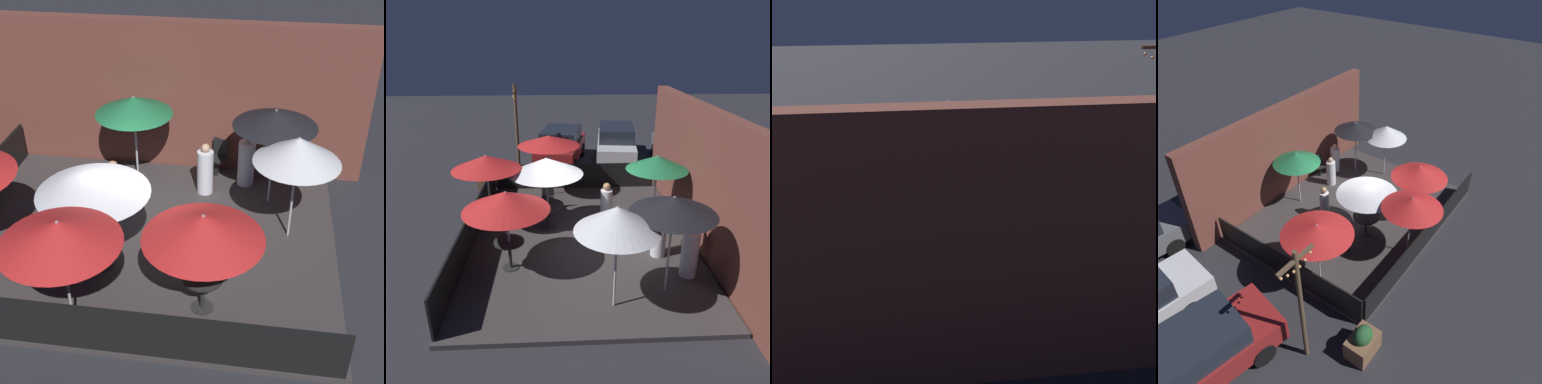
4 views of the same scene
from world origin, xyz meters
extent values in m
plane|color=#26262B|center=(0.00, 0.00, 0.00)|extent=(60.00, 60.00, 0.00)
cube|color=#383333|center=(0.00, 0.00, 0.06)|extent=(7.89, 6.13, 0.12)
cube|color=brown|center=(0.00, 3.30, 1.89)|extent=(9.49, 0.36, 3.78)
cube|color=black|center=(0.00, -3.02, 0.59)|extent=(7.69, 0.05, 0.95)
cube|color=black|center=(-3.90, 0.00, 0.59)|extent=(0.05, 5.93, 0.95)
cylinder|color=#B2B2B7|center=(-0.68, -0.96, 1.21)|extent=(0.05, 0.05, 2.18)
cone|color=silver|center=(-0.68, -0.96, 2.07)|extent=(2.10, 2.10, 0.47)
cylinder|color=#B2B2B7|center=(1.43, -1.84, 1.14)|extent=(0.05, 0.05, 2.04)
cone|color=red|center=(1.43, -1.84, 1.93)|extent=(2.06, 2.06, 0.46)
cylinder|color=#B2B2B7|center=(-3.28, -0.95, 1.21)|extent=(0.05, 0.05, 2.18)
cone|color=red|center=(-3.28, -0.95, 2.13)|extent=(2.16, 2.16, 0.35)
cylinder|color=#B2B2B7|center=(-0.68, -2.64, 1.26)|extent=(0.05, 0.05, 2.29)
cone|color=red|center=(-0.68, -2.64, 2.20)|extent=(1.95, 1.95, 0.41)
cylinder|color=#B2B2B7|center=(-0.68, 2.21, 1.22)|extent=(0.05, 0.05, 2.21)
cone|color=#1E6B3D|center=(-0.68, 2.21, 2.12)|extent=(1.79, 1.79, 0.41)
cylinder|color=black|center=(-0.68, -0.96, 0.13)|extent=(0.52, 0.52, 0.02)
cylinder|color=black|center=(-0.68, -0.96, 0.48)|extent=(0.08, 0.08, 0.72)
cylinder|color=black|center=(-0.68, -0.96, 0.86)|extent=(0.95, 0.95, 0.04)
cylinder|color=black|center=(1.43, -1.84, 0.13)|extent=(0.41, 0.41, 0.02)
cylinder|color=black|center=(1.43, -1.84, 0.48)|extent=(0.08, 0.08, 0.72)
cylinder|color=black|center=(1.43, -1.84, 0.85)|extent=(0.74, 0.74, 0.04)
cube|color=black|center=(1.20, 2.71, 0.35)|extent=(0.11, 0.11, 0.47)
cube|color=black|center=(1.20, 2.71, 0.61)|extent=(0.54, 0.54, 0.04)
cube|color=black|center=(1.28, 2.87, 0.85)|extent=(0.37, 0.21, 0.44)
cube|color=black|center=(-1.83, -0.99, 0.34)|extent=(0.08, 0.08, 0.43)
cube|color=black|center=(-1.83, -0.99, 0.57)|extent=(0.41, 0.41, 0.04)
cube|color=black|center=(-2.01, -0.99, 0.81)|extent=(0.04, 0.40, 0.44)
cylinder|color=silver|center=(-0.85, 0.80, 0.67)|extent=(0.48, 0.48, 1.10)
sphere|color=#9E704C|center=(-0.85, 0.80, 1.34)|extent=(0.23, 0.23, 0.23)
cylinder|color=silver|center=(1.01, 1.95, 0.66)|extent=(0.53, 0.53, 1.08)
sphere|color=tan|center=(1.01, 1.95, 1.30)|extent=(0.21, 0.21, 0.21)
cylinder|color=silver|center=(1.94, 2.45, 0.68)|extent=(0.46, 0.46, 1.13)
sphere|color=tan|center=(1.94, 2.45, 1.35)|extent=(0.20, 0.20, 0.20)
cube|color=brown|center=(-4.55, -3.44, 0.32)|extent=(0.89, 0.63, 0.64)
ellipsoid|color=#235128|center=(-4.55, -3.44, 0.74)|extent=(0.58, 0.46, 0.52)
cylinder|color=brown|center=(-5.45, -2.27, 1.90)|extent=(0.12, 0.12, 3.80)
sphere|color=#F4B260|center=(-5.17, -2.27, 3.32)|extent=(0.07, 0.07, 0.07)
sphere|color=#F4B260|center=(-4.99, -2.27, 3.40)|extent=(0.07, 0.07, 0.07)
camera|label=1|loc=(2.23, -8.67, 7.16)|focal=50.00mm
camera|label=2|loc=(9.40, -0.57, 5.41)|focal=35.00mm
camera|label=3|loc=(0.42, 9.02, 5.20)|focal=50.00mm
camera|label=4|loc=(-9.21, -6.38, 9.33)|focal=35.00mm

